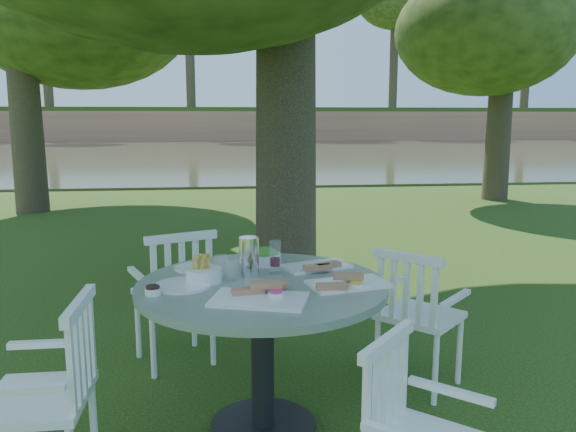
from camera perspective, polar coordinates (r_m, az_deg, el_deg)
The scene contains 9 objects.
ground at distance 4.68m, azimuth 0.29°, elevation -10.72°, with size 140.00×140.00×0.00m, color #1A350B.
table at distance 2.95m, azimuth -2.63°, elevation -10.05°, with size 1.28×1.28×0.82m.
chair_ne at distance 3.50m, azimuth 12.66°, elevation -9.23°, with size 0.61×0.61×0.88m.
chair_nw at distance 3.80m, azimuth -11.15°, elevation -7.19°, with size 0.60×0.59×0.93m.
chair_sw at distance 2.69m, azimuth -22.32°, elevation -15.53°, with size 0.42×0.45×0.90m.
chair_se at distance 2.32m, azimuth 12.19°, elevation -20.31°, with size 0.57×0.57×0.83m.
tableware at distance 2.94m, azimuth -3.47°, elevation -5.68°, with size 1.21×0.94×0.21m.
river at distance 27.41m, azimuth -5.54°, elevation 6.34°, with size 100.00×28.00×0.12m, color #363A22.
far_bank at distance 45.82m, azimuth -5.81°, elevation 16.80°, with size 100.00×18.00×15.20m.
Camera 1 is at (-0.53, -4.35, 1.64)m, focal length 35.00 mm.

